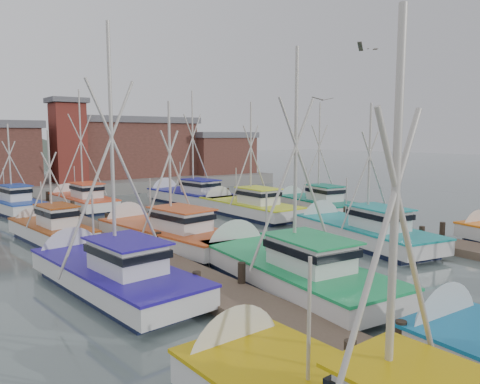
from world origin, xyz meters
TOP-DOWN VIEW (x-y plane):
  - ground at (0.00, 0.00)m, footprint 260.00×260.00m
  - dock_left at (-7.00, 4.04)m, footprint 2.30×46.00m
  - dock_right at (7.00, 4.04)m, footprint 2.30×46.00m
  - quay at (0.00, 37.00)m, footprint 44.00×16.00m
  - shed_center at (6.00, 37.00)m, footprint 14.84×9.54m
  - shed_right at (17.00, 34.00)m, footprint 8.48×6.36m
  - lookout_tower at (-2.00, 33.00)m, footprint 3.60×3.60m
  - boat_4 at (-4.01, -2.06)m, footprint 4.24×10.65m
  - boat_5 at (4.33, 0.93)m, footprint 4.77×10.23m
  - boat_6 at (-10.00, 1.49)m, footprint 4.45×9.99m
  - boat_8 at (-4.80, 6.92)m, footprint 4.56×10.49m
  - boat_9 at (4.51, 11.79)m, footprint 3.76×9.64m
  - boat_10 at (-9.65, 11.41)m, footprint 3.21×8.03m
  - boat_11 at (9.82, 9.89)m, footprint 3.89×8.95m
  - boat_12 at (-4.36, 22.49)m, footprint 4.10×9.14m
  - boat_13 at (4.31, 19.85)m, footprint 4.31×10.47m
  - boat_14 at (-9.42, 23.89)m, footprint 3.76×8.58m
  - gull_near at (-3.29, -5.47)m, footprint 1.49×0.65m
  - gull_far at (3.74, 3.26)m, footprint 1.55×0.65m

SIDE VIEW (x-z plane):
  - ground at x=0.00m, z-range 0.00..0.00m
  - dock_left at x=-7.00m, z-range -0.54..0.96m
  - dock_right at x=7.00m, z-range -0.54..0.96m
  - quay at x=0.00m, z-range 0.00..1.20m
  - boat_10 at x=-9.65m, z-range -2.76..4.11m
  - boat_14 at x=-9.42m, z-range -3.09..4.45m
  - boat_5 at x=4.33m, z-range -3.64..4.99m
  - boat_8 at x=-4.80m, z-range -3.69..5.05m
  - boat_9 at x=4.51m, z-range -3.94..5.31m
  - boat_11 at x=9.82m, z-range -3.92..5.28m
  - boat_4 at x=-4.01m, z-range -4.45..5.83m
  - boat_12 at x=-4.36m, z-range -4.51..5.88m
  - boat_13 at x=4.31m, z-range -4.68..6.06m
  - boat_6 at x=-10.00m, z-range -4.79..6.17m
  - shed_right at x=17.00m, z-range 1.24..6.44m
  - shed_center at x=6.00m, z-range 1.24..8.14m
  - lookout_tower at x=-2.00m, z-range 1.30..9.80m
  - gull_far at x=3.74m, z-range 7.96..8.20m
  - gull_near at x=-3.29m, z-range 8.80..9.04m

